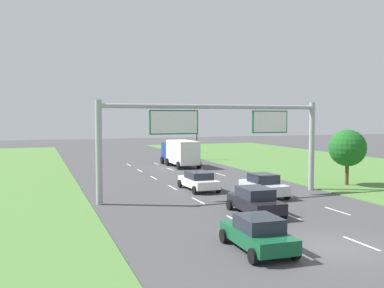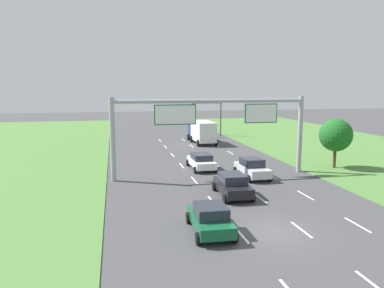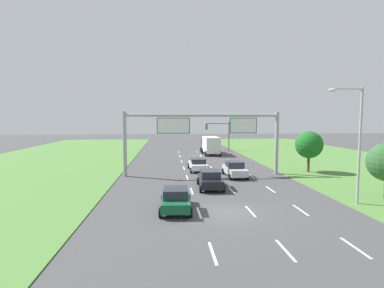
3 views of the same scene
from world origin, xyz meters
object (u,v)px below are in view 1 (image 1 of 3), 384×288
at_px(car_lead_silver, 263,185).
at_px(sign_gantry, 216,130).
at_px(roadside_tree_mid, 347,148).
at_px(car_near_red, 255,201).
at_px(box_truck, 180,152).
at_px(traffic_light_mast, 183,132).
at_px(car_mid_lane, 258,233).
at_px(car_far_ahead, 198,181).

distance_m(car_lead_silver, sign_gantry, 5.36).
distance_m(car_lead_silver, roadside_tree_mid, 9.64).
xyz_separation_m(car_near_red, box_truck, (3.66, 25.28, 0.85)).
distance_m(car_lead_silver, traffic_light_mast, 27.61).
bearing_deg(traffic_light_mast, sign_gantry, -103.76).
bearing_deg(car_near_red, car_lead_silver, 57.74).
relative_size(car_mid_lane, sign_gantry, 0.24).
xyz_separation_m(car_near_red, traffic_light_mast, (6.48, 32.25, 3.04)).
bearing_deg(sign_gantry, car_near_red, -90.88).
bearing_deg(car_far_ahead, car_near_red, -89.73).
bearing_deg(box_truck, car_lead_silver, -92.05).
relative_size(car_near_red, car_lead_silver, 0.99).
xyz_separation_m(car_far_ahead, traffic_light_mast, (6.66, 23.14, 3.09)).
xyz_separation_m(box_truck, roadside_tree_mid, (8.87, -18.40, 1.54)).
relative_size(box_truck, traffic_light_mast, 1.34).
bearing_deg(roadside_tree_mid, sign_gantry, -176.66).
distance_m(car_mid_lane, traffic_light_mast, 39.87).
bearing_deg(traffic_light_mast, car_far_ahead, -106.05).
height_order(car_mid_lane, roadside_tree_mid, roadside_tree_mid).
height_order(car_far_ahead, sign_gantry, sign_gantry).
height_order(sign_gantry, traffic_light_mast, sign_gantry).
distance_m(car_near_red, traffic_light_mast, 33.03).
distance_m(car_lead_silver, box_truck, 20.32).
distance_m(car_mid_lane, car_far_ahead, 15.71).
bearing_deg(car_far_ahead, car_mid_lane, -102.23).
xyz_separation_m(traffic_light_mast, roadside_tree_mid, (6.05, -25.36, -0.65)).
height_order(car_near_red, box_truck, box_truck).
bearing_deg(box_truck, car_near_red, -99.51).
bearing_deg(traffic_light_mast, car_near_red, -101.37).
relative_size(car_lead_silver, box_truck, 0.59).
bearing_deg(car_mid_lane, sign_gantry, 76.77).
distance_m(car_mid_lane, sign_gantry, 13.54).
bearing_deg(car_near_red, box_truck, 83.70).
xyz_separation_m(car_mid_lane, traffic_light_mast, (9.77, 38.54, 3.08)).
bearing_deg(traffic_light_mast, box_truck, -112.06).
bearing_deg(car_mid_lane, box_truck, 79.54).
distance_m(car_mid_lane, box_truck, 32.34).
bearing_deg(sign_gantry, box_truck, 79.43).
bearing_deg(car_mid_lane, car_far_ahead, 80.53).
height_order(car_lead_silver, car_far_ahead, car_lead_silver).
xyz_separation_m(car_near_red, car_far_ahead, (-0.17, 9.11, -0.05)).
relative_size(car_near_red, sign_gantry, 0.26).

